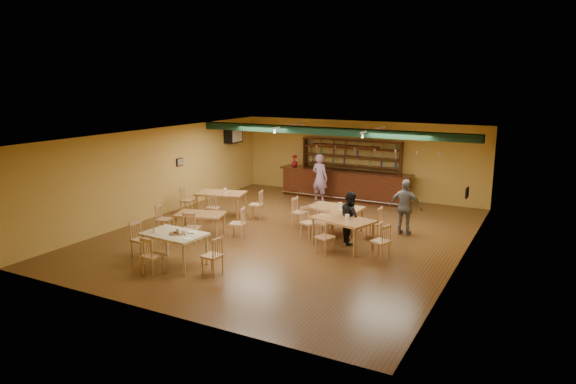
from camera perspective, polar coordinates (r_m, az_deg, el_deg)
The scene contains 23 objects.
floor at distance 15.68m, azimuth 0.18°, elevation -4.66°, with size 12.00×12.00×0.00m, color #553118.
ceiling_beam at distance 17.61m, azimuth 4.46°, elevation 6.71°, with size 10.00×0.30×0.25m, color black.
track_rail_left at distance 18.91m, azimuth 0.16°, elevation 7.35°, with size 0.05×2.50×0.05m, color white.
track_rail_right at distance 17.66m, azimuth 9.45°, elevation 6.83°, with size 0.05×2.50×0.05m, color white.
ac_unit at distance 21.19m, azimuth -6.06°, elevation 6.22°, with size 0.34×0.70×0.48m, color white.
picture_left at distance 18.84m, azimuth -11.89°, elevation 3.27°, with size 0.04×0.34×0.28m, color black.
picture_right at distance 14.21m, azimuth 19.20°, elevation -0.07°, with size 0.04×0.34×0.28m, color black.
bar_counter at distance 20.21m, azimuth 6.26°, elevation 0.79°, with size 5.29×0.85×1.13m, color #38120B.
back_bar_hutch at distance 20.68m, azimuth 6.95°, elevation 2.66°, with size 4.09×0.40×2.28m, color #38120B.
poinsettia at distance 20.96m, azimuth 0.73°, elevation 3.49°, with size 0.26×0.26×0.46m, color #A90F1C.
dining_table_a at distance 17.84m, azimuth -7.39°, elevation -1.32°, with size 1.62×0.97×0.81m, color olive.
dining_table_b at distance 15.86m, azimuth 5.26°, elevation -3.02°, with size 1.58×0.95×0.79m, color olive.
dining_table_c at distance 15.60m, azimuth -9.66°, elevation -3.59°, with size 1.40×0.84×0.70m, color olive.
dining_table_d at distance 14.45m, azimuth 6.06°, elevation -4.52°, with size 1.64×0.99×0.82m, color olive.
near_table at distance 13.36m, azimuth -12.41°, elevation -6.16°, with size 1.54×0.99×0.83m, color tan.
pizza_tray at distance 13.17m, azimuth -12.13°, elevation -4.50°, with size 0.40×0.40×0.01m, color silver.
parmesan_shaker at distance 13.42m, azimuth -14.58°, elevation -4.09°, with size 0.07×0.07×0.11m, color #EAE5C6.
napkin_stack at distance 13.16m, azimuth -10.59°, elevation -4.41°, with size 0.20×0.15×0.03m, color white.
pizza_server at distance 13.10m, azimuth -11.42°, elevation -4.51°, with size 0.32×0.09×0.00m, color silver.
side_plate at distance 12.70m, azimuth -11.04°, elevation -5.08°, with size 0.22×0.22×0.01m, color white.
patron_bar at distance 19.66m, azimuth 3.53°, elevation 1.57°, with size 0.67×0.44×1.84m, color #944CA6.
patron_right_a at distance 14.77m, azimuth 6.95°, elevation -2.80°, with size 0.73×0.57×1.50m, color black.
patron_right_b at distance 15.81m, azimuth 12.86°, elevation -1.65°, with size 0.99×0.41×1.69m, color slate.
Camera 1 is at (6.98, -13.27, 4.59)m, focal length 32.16 mm.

